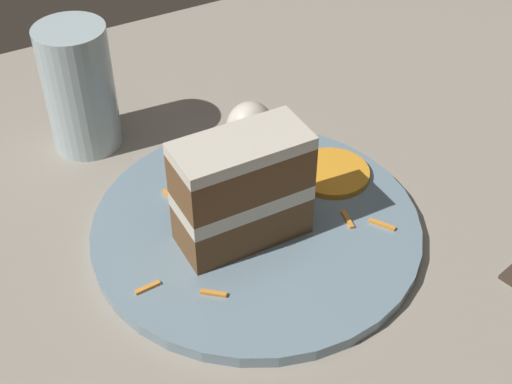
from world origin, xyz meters
The scene contains 8 objects.
ground_plane centered at (0.00, 0.00, 0.00)m, with size 6.00×6.00×0.00m, color black.
dining_table centered at (0.00, 0.00, 0.01)m, with size 1.17×0.97×0.02m, color gray.
plate centered at (0.03, -0.04, 0.03)m, with size 0.31×0.31×0.01m, color gray.
cake_slice centered at (0.04, -0.03, 0.09)m, with size 0.12×0.06×0.11m.
cream_dollop centered at (-0.02, -0.14, 0.06)m, with size 0.05×0.05×0.06m, color silver.
orange_garnish centered at (-0.07, -0.06, 0.04)m, with size 0.08×0.08×0.01m, color orange.
carrot_shreds_scatter centered at (0.03, -0.04, 0.04)m, with size 0.24×0.16×0.00m.
drinking_glass centered at (0.12, -0.25, 0.08)m, with size 0.07×0.07×0.14m.
Camera 1 is at (0.26, 0.38, 0.49)m, focal length 50.00 mm.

